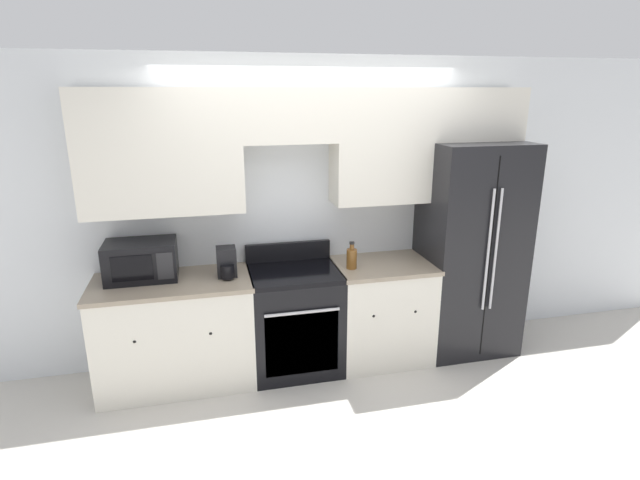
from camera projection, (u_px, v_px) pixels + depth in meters
The scene contains 9 objects.
ground_plane at pixel (329, 382), 4.13m from camera, with size 12.00×12.00×0.00m, color beige.
wall_back at pixel (314, 183), 4.22m from camera, with size 8.00×0.39×2.60m.
lower_cabinets_left at pixel (176, 332), 4.02m from camera, with size 1.24×0.64×0.89m.
lower_cabinets_right at pixel (381, 311), 4.41m from camera, with size 0.84×0.64×0.89m.
oven_range at pixel (295, 319), 4.24m from camera, with size 0.74×0.65×1.05m.
refrigerator at pixel (468, 248), 4.50m from camera, with size 0.84×0.75×1.90m.
microwave at pixel (141, 260), 3.90m from camera, with size 0.54×0.36×0.30m.
bottle at pixel (352, 258), 4.14m from camera, with size 0.09×0.09×0.23m.
electric_kettle at pixel (227, 263), 3.96m from camera, with size 0.15×0.22×0.24m.
Camera 1 is at (-0.91, -3.50, 2.32)m, focal length 28.00 mm.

